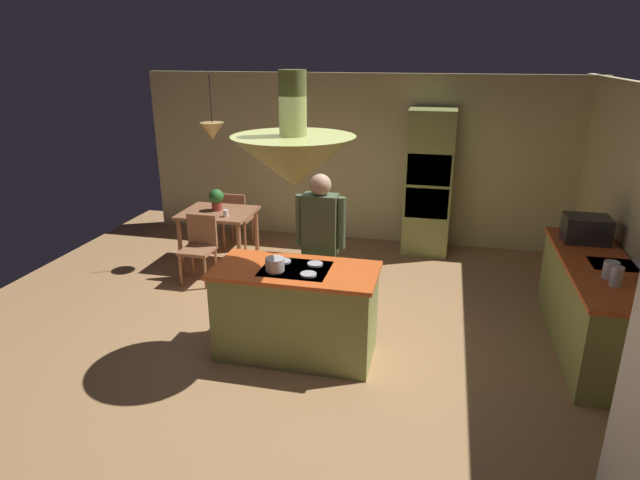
{
  "coord_description": "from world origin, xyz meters",
  "views": [
    {
      "loc": [
        1.3,
        -4.75,
        2.87
      ],
      "look_at": [
        0.1,
        0.4,
        1.0
      ],
      "focal_mm": 30.3,
      "sensor_mm": 36.0,
      "label": 1
    }
  ],
  "objects": [
    {
      "name": "cooking_pot_on_cooktop",
      "position": [
        -0.16,
        -0.33,
        0.99
      ],
      "size": [
        0.18,
        0.18,
        0.12
      ],
      "primitive_type": "cylinder",
      "color": "#B2B2B7",
      "rests_on": "kitchen_island"
    },
    {
      "name": "dining_table",
      "position": [
        -1.7,
        1.9,
        0.65
      ],
      "size": [
        0.98,
        0.82,
        0.76
      ],
      "color": "#9E6442",
      "rests_on": "ground"
    },
    {
      "name": "wall_back",
      "position": [
        0.0,
        3.45,
        1.27
      ],
      "size": [
        6.8,
        0.1,
        2.55
      ],
      "primitive_type": "cube",
      "color": "beige",
      "rests_on": "ground"
    },
    {
      "name": "cup_on_table",
      "position": [
        -1.49,
        1.7,
        0.81
      ],
      "size": [
        0.07,
        0.07,
        0.09
      ],
      "primitive_type": "cylinder",
      "color": "white",
      "rests_on": "dining_table"
    },
    {
      "name": "counter_run_right",
      "position": [
        2.84,
        0.6,
        0.47
      ],
      "size": [
        0.73,
        2.22,
        0.91
      ],
      "color": "#8C934C",
      "rests_on": "ground"
    },
    {
      "name": "ground",
      "position": [
        0.0,
        0.0,
        0.0
      ],
      "size": [
        8.16,
        8.16,
        0.0
      ],
      "primitive_type": "plane",
      "color": "#AD7F51"
    },
    {
      "name": "kitchen_island",
      "position": [
        0.0,
        -0.2,
        0.46
      ],
      "size": [
        1.57,
        0.77,
        0.93
      ],
      "color": "#8C934C",
      "rests_on": "ground"
    },
    {
      "name": "microwave_on_counter",
      "position": [
        2.84,
        1.25,
        1.05
      ],
      "size": [
        0.46,
        0.36,
        0.28
      ],
      "primitive_type": "cube",
      "color": "#232326",
      "rests_on": "counter_run_right"
    },
    {
      "name": "canister_flour",
      "position": [
        2.84,
        0.05,
        1.0
      ],
      "size": [
        0.1,
        0.1,
        0.18
      ],
      "primitive_type": "cylinder",
      "color": "silver",
      "rests_on": "counter_run_right"
    },
    {
      "name": "chair_facing_island",
      "position": [
        -1.7,
        1.27,
        0.5
      ],
      "size": [
        0.4,
        0.4,
        0.87
      ],
      "color": "#9E6442",
      "rests_on": "ground"
    },
    {
      "name": "canister_sugar",
      "position": [
        2.84,
        0.23,
        0.99
      ],
      "size": [
        0.13,
        0.13,
        0.16
      ],
      "primitive_type": "cylinder",
      "color": "silver",
      "rests_on": "counter_run_right"
    },
    {
      "name": "person_at_island",
      "position": [
        0.09,
        0.45,
        0.97
      ],
      "size": [
        0.53,
        0.23,
        1.69
      ],
      "color": "tan",
      "rests_on": "ground"
    },
    {
      "name": "oven_tower",
      "position": [
        1.1,
        3.04,
        1.05
      ],
      "size": [
        0.66,
        0.62,
        2.1
      ],
      "color": "#8C934C",
      "rests_on": "ground"
    },
    {
      "name": "chair_by_back_wall",
      "position": [
        -1.7,
        2.53,
        0.5
      ],
      "size": [
        0.4,
        0.4,
        0.87
      ],
      "rotation": [
        0.0,
        0.0,
        3.14
      ],
      "color": "#9E6442",
      "rests_on": "ground"
    },
    {
      "name": "pendant_light_over_table",
      "position": [
        -1.7,
        1.9,
        1.86
      ],
      "size": [
        0.32,
        0.32,
        0.82
      ],
      "color": "#E0B266"
    },
    {
      "name": "potted_plant_on_table",
      "position": [
        -1.73,
        1.95,
        0.93
      ],
      "size": [
        0.2,
        0.2,
        0.3
      ],
      "color": "#99382D",
      "rests_on": "dining_table"
    },
    {
      "name": "range_hood",
      "position": [
        0.0,
        -0.2,
        1.96
      ],
      "size": [
        1.1,
        1.1,
        1.0
      ],
      "color": "#8C934C"
    }
  ]
}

